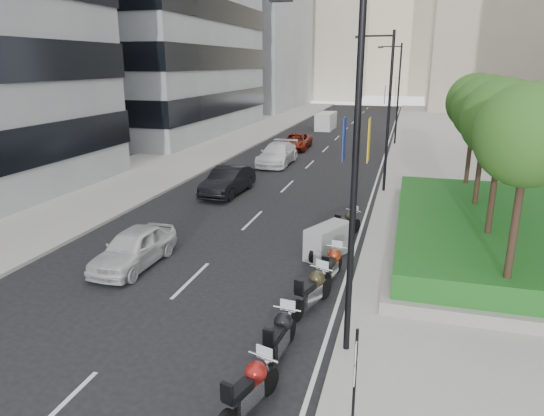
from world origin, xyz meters
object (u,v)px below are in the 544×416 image
at_px(motorcycle_4, 332,265).
at_px(car_b, 228,181).
at_px(motorcycle_2, 280,336).
at_px(delivery_van, 326,122).
at_px(motorcycle_1, 250,389).
at_px(lamp_post_1, 386,105).
at_px(car_a, 134,248).
at_px(motorcycle_5, 328,241).
at_px(car_d, 296,141).
at_px(lamp_post_0, 349,162).
at_px(motorcycle_6, 347,224).
at_px(car_c, 277,154).
at_px(parking_sign, 355,377).
at_px(lamp_post_2, 397,89).
at_px(motorcycle_3, 312,290).

height_order(motorcycle_4, car_b, car_b).
height_order(motorcycle_2, delivery_van, delivery_van).
bearing_deg(motorcycle_1, lamp_post_1, 12.44).
distance_m(motorcycle_1, car_a, 9.25).
bearing_deg(motorcycle_5, lamp_post_1, 17.42).
height_order(lamp_post_1, car_d, lamp_post_1).
xyz_separation_m(lamp_post_0, motorcycle_6, (-0.97, 8.91, -4.48)).
xyz_separation_m(car_a, delivery_van, (0.32, 40.47, 0.17)).
bearing_deg(delivery_van, motorcycle_5, -78.63).
relative_size(car_d, delivery_van, 1.07).
bearing_deg(car_c, lamp_post_0, -70.96).
relative_size(parking_sign, motorcycle_1, 1.13).
height_order(motorcycle_5, car_a, car_a).
relative_size(car_c, car_d, 1.12).
bearing_deg(motorcycle_4, lamp_post_0, -159.98).
xyz_separation_m(motorcycle_1, car_d, (-6.61, 33.20, 0.07)).
bearing_deg(car_c, motorcycle_4, -69.42).
bearing_deg(motorcycle_1, car_d, 28.17).
xyz_separation_m(parking_sign, car_d, (-8.82, 33.36, -0.78)).
bearing_deg(car_c, lamp_post_2, 55.70).
relative_size(motorcycle_6, delivery_van, 0.45).
relative_size(motorcycle_4, car_b, 0.46).
distance_m(motorcycle_3, car_a, 7.18).
bearing_deg(motorcycle_5, delivery_van, 34.69).
relative_size(lamp_post_0, car_a, 2.15).
bearing_deg(car_b, car_c, 89.96).
bearing_deg(motorcycle_2, motorcycle_4, -0.60).
xyz_separation_m(lamp_post_2, motorcycle_1, (-1.55, -37.84, -4.46)).
bearing_deg(car_a, lamp_post_1, 60.03).
height_order(car_c, car_d, car_c).
distance_m(car_b, car_d, 16.08).
height_order(motorcycle_2, motorcycle_6, motorcycle_2).
bearing_deg(motorcycle_1, car_b, 39.00).
relative_size(motorcycle_2, motorcycle_5, 1.01).
relative_size(car_b, car_d, 0.98).
relative_size(lamp_post_2, motorcycle_3, 3.93).
bearing_deg(motorcycle_4, car_b, 45.54).
relative_size(motorcycle_2, motorcycle_3, 1.00).
height_order(motorcycle_3, car_c, car_c).
xyz_separation_m(motorcycle_3, car_d, (-7.00, 28.25, 0.05)).
xyz_separation_m(motorcycle_1, delivery_van, (-6.32, 46.91, 0.28)).
bearing_deg(lamp_post_0, motorcycle_2, -156.53).
xyz_separation_m(lamp_post_1, delivery_van, (-7.87, 27.07, -4.18)).
relative_size(motorcycle_1, motorcycle_5, 0.97).
relative_size(motorcycle_5, car_c, 0.41).
xyz_separation_m(motorcycle_2, car_d, (-6.70, 31.00, 0.07)).
height_order(lamp_post_0, motorcycle_4, lamp_post_0).
height_order(parking_sign, car_a, parking_sign).
bearing_deg(lamp_post_0, motorcycle_5, 102.28).
height_order(motorcycle_3, motorcycle_6, motorcycle_3).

